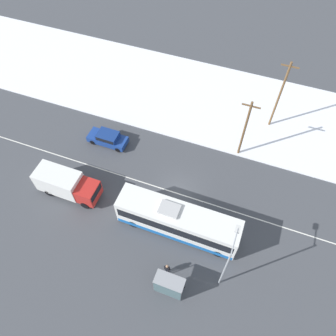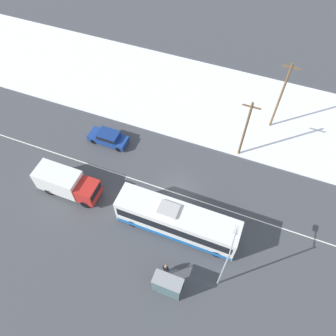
% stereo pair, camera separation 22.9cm
% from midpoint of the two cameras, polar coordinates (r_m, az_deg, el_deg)
% --- Properties ---
extents(ground_plane, '(120.00, 120.00, 0.00)m').
position_cam_midpoint_polar(ground_plane, '(33.54, 1.37, -4.42)').
color(ground_plane, '#424449').
extents(snow_lot, '(80.00, 14.30, 0.12)m').
position_cam_midpoint_polar(snow_lot, '(42.17, 7.94, 11.18)').
color(snow_lot, white).
rests_on(snow_lot, ground_plane).
extents(lane_marking_center, '(60.00, 0.12, 0.00)m').
position_cam_midpoint_polar(lane_marking_center, '(33.54, 1.37, -4.42)').
color(lane_marking_center, silver).
rests_on(lane_marking_center, ground_plane).
extents(city_bus, '(11.26, 2.57, 3.57)m').
position_cam_midpoint_polar(city_bus, '(30.12, 1.51, -9.20)').
color(city_bus, white).
rests_on(city_bus, ground_plane).
extents(box_truck, '(6.39, 2.30, 2.80)m').
position_cam_midpoint_polar(box_truck, '(33.86, -17.47, -2.62)').
color(box_truck, silver).
rests_on(box_truck, ground_plane).
extents(sedan_car, '(4.44, 1.80, 1.50)m').
position_cam_midpoint_polar(sedan_car, '(37.45, -10.62, 5.19)').
color(sedan_car, navy).
rests_on(sedan_car, ground_plane).
extents(pedestrian_at_stop, '(0.56, 0.25, 1.56)m').
position_cam_midpoint_polar(pedestrian_at_stop, '(29.30, -0.39, -17.06)').
color(pedestrian_at_stop, '#23232D').
rests_on(pedestrian_at_stop, ground_plane).
extents(bus_shelter, '(2.45, 1.20, 2.40)m').
position_cam_midpoint_polar(bus_shelter, '(28.13, -0.19, -19.93)').
color(bus_shelter, gray).
rests_on(bus_shelter, ground_plane).
extents(streetlamp, '(0.36, 2.49, 6.80)m').
position_cam_midpoint_polar(streetlamp, '(26.33, 10.11, -15.47)').
color(streetlamp, '#9EA3A8').
rests_on(streetlamp, ground_plane).
extents(utility_pole_roadside, '(1.80, 0.24, 7.67)m').
position_cam_midpoint_polar(utility_pole_roadside, '(34.26, 13.04, 6.67)').
color(utility_pole_roadside, brown).
rests_on(utility_pole_roadside, ground_plane).
extents(utility_pole_snowlot, '(1.80, 0.24, 8.88)m').
position_cam_midpoint_polar(utility_pole_snowlot, '(37.89, 18.69, 11.90)').
color(utility_pole_snowlot, brown).
rests_on(utility_pole_snowlot, ground_plane).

